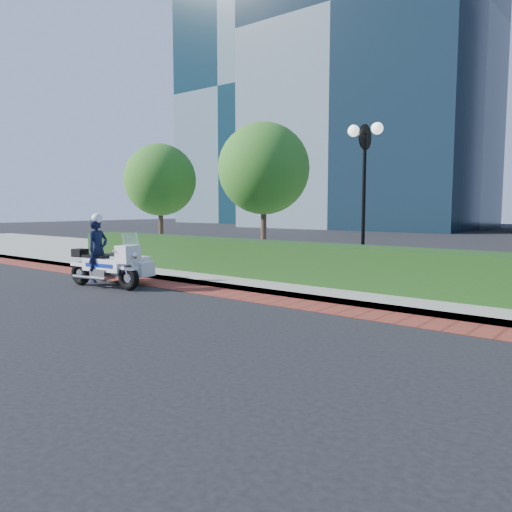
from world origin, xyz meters
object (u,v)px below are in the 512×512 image
Objects in this scene: tree_a at (160,180)px; police_motorcycle at (111,261)px; tree_b at (264,169)px; lamppost at (364,176)px.

tree_a is 1.90× the size of police_motorcycle.
tree_a is 5.50m from tree_b.
tree_b is at bearing 0.00° from tree_a.
tree_a is 8.25m from police_motorcycle.
lamppost is at bearing 35.05° from police_motorcycle.
tree_b is at bearing 163.89° from lamppost.
lamppost is at bearing -16.11° from tree_b.
police_motorcycle is (-0.49, -6.03, -2.77)m from tree_b.
lamppost is 1.75× the size of police_motorcycle.
tree_a is at bearing 121.27° from police_motorcycle.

